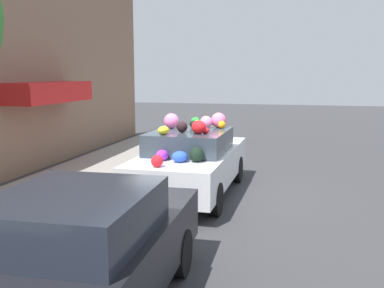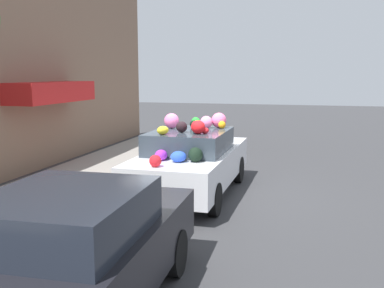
{
  "view_description": "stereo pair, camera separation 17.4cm",
  "coord_description": "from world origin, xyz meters",
  "views": [
    {
      "loc": [
        -9.49,
        -2.35,
        2.68
      ],
      "look_at": [
        0.0,
        -0.0,
        1.14
      ],
      "focal_mm": 42.0,
      "sensor_mm": 36.0,
      "label": 1
    },
    {
      "loc": [
        -9.45,
        -2.52,
        2.68
      ],
      "look_at": [
        0.0,
        -0.0,
        1.14
      ],
      "focal_mm": 42.0,
      "sensor_mm": 36.0,
      "label": 2
    }
  ],
  "objects": [
    {
      "name": "art_car",
      "position": [
        -0.03,
        -0.0,
        0.79
      ],
      "size": [
        4.47,
        1.85,
        1.8
      ],
      "rotation": [
        0.0,
        0.0,
        -0.01
      ],
      "color": "silver",
      "rests_on": "ground"
    },
    {
      "name": "ground_plane",
      "position": [
        0.0,
        0.0,
        0.0
      ],
      "size": [
        60.0,
        60.0,
        0.0
      ],
      "primitive_type": "plane",
      "color": "#38383A"
    },
    {
      "name": "parked_car_plain",
      "position": [
        -5.35,
        -0.1,
        0.76
      ],
      "size": [
        4.17,
        1.86,
        1.48
      ],
      "rotation": [
        0.0,
        0.0,
        0.03
      ],
      "color": "black",
      "rests_on": "ground"
    },
    {
      "name": "sidewalk_curb",
      "position": [
        0.0,
        2.7,
        0.06
      ],
      "size": [
        24.0,
        3.2,
        0.13
      ],
      "color": "gray",
      "rests_on": "ground"
    },
    {
      "name": "fire_hydrant",
      "position": [
        -2.99,
        1.65,
        0.47
      ],
      "size": [
        0.2,
        0.2,
        0.7
      ],
      "color": "red",
      "rests_on": "sidewalk_curb"
    }
  ]
}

